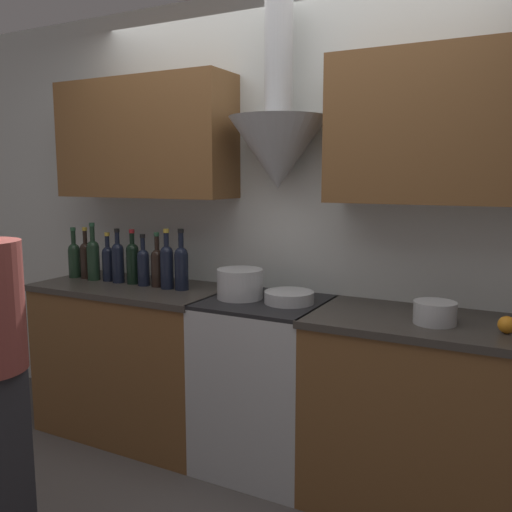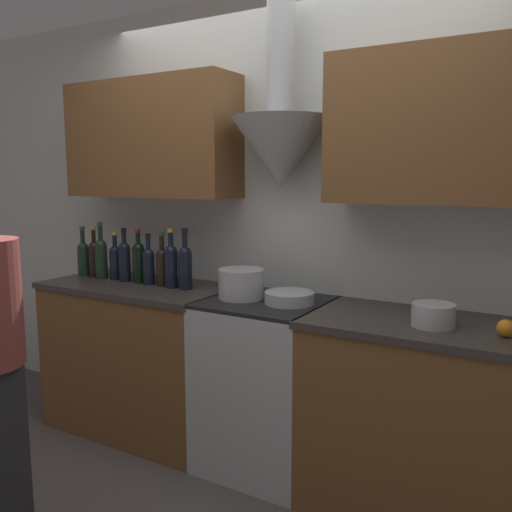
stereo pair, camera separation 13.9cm
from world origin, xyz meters
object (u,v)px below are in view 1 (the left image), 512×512
(wine_bottle_9, at_px, (181,266))
(stock_pot, at_px, (240,284))
(wine_bottle_0, at_px, (74,258))
(wine_bottle_7, at_px, (157,265))
(saucepan, at_px, (435,313))
(wine_bottle_1, at_px, (86,258))
(orange_fruit, at_px, (507,325))
(wine_bottle_8, at_px, (167,264))
(stove_range, at_px, (265,383))
(wine_bottle_2, at_px, (93,257))
(wine_bottle_4, at_px, (118,260))
(mixing_bowl, at_px, (289,297))
(wine_bottle_6, at_px, (143,265))
(wine_bottle_3, at_px, (108,261))
(wine_bottle_5, at_px, (133,261))

(wine_bottle_9, distance_m, stock_pot, 0.41)
(wine_bottle_0, bearing_deg, stock_pot, -1.82)
(wine_bottle_7, relative_size, saucepan, 1.73)
(wine_bottle_1, height_order, orange_fruit, wine_bottle_1)
(wine_bottle_8, height_order, stock_pot, wine_bottle_8)
(stove_range, bearing_deg, wine_bottle_2, 179.63)
(wine_bottle_9, bearing_deg, wine_bottle_7, 177.10)
(wine_bottle_4, xyz_separation_m, mixing_bowl, (1.16, -0.01, -0.11))
(wine_bottle_4, bearing_deg, wine_bottle_8, -1.45)
(wine_bottle_0, relative_size, wine_bottle_6, 1.05)
(wine_bottle_1, distance_m, stock_pot, 1.16)
(wine_bottle_4, relative_size, orange_fruit, 4.55)
(wine_bottle_6, xyz_separation_m, wine_bottle_8, (0.18, -0.00, 0.02))
(stock_pot, relative_size, mixing_bowl, 0.96)
(wine_bottle_6, relative_size, wine_bottle_7, 0.96)
(wine_bottle_0, height_order, wine_bottle_4, wine_bottle_4)
(wine_bottle_8, bearing_deg, stock_pot, -2.80)
(wine_bottle_4, bearing_deg, wine_bottle_3, 171.74)
(wine_bottle_3, bearing_deg, wine_bottle_2, -168.59)
(stove_range, bearing_deg, saucepan, -4.09)
(wine_bottle_3, bearing_deg, wine_bottle_9, -1.28)
(wine_bottle_1, bearing_deg, stove_range, -1.39)
(wine_bottle_4, distance_m, wine_bottle_9, 0.47)
(wine_bottle_5, distance_m, wine_bottle_6, 0.10)
(wine_bottle_4, bearing_deg, wine_bottle_9, 0.10)
(wine_bottle_6, bearing_deg, stove_range, -0.70)
(wine_bottle_2, height_order, wine_bottle_5, wine_bottle_2)
(orange_fruit, bearing_deg, wine_bottle_9, 176.85)
(wine_bottle_0, xyz_separation_m, wine_bottle_3, (0.28, 0.01, -0.00))
(wine_bottle_2, relative_size, mixing_bowl, 1.41)
(stock_pot, bearing_deg, orange_fruit, -2.60)
(wine_bottle_2, height_order, saucepan, wine_bottle_2)
(wine_bottle_9, bearing_deg, orange_fruit, -3.15)
(stove_range, distance_m, wine_bottle_6, 1.00)
(wine_bottle_0, bearing_deg, wine_bottle_1, 6.91)
(wine_bottle_0, xyz_separation_m, stock_pot, (1.25, -0.04, -0.05))
(wine_bottle_7, bearing_deg, wine_bottle_6, -170.89)
(wine_bottle_0, bearing_deg, wine_bottle_6, -1.06)
(wine_bottle_8, distance_m, saucepan, 1.52)
(stove_range, bearing_deg, wine_bottle_3, 178.54)
(wine_bottle_7, bearing_deg, wine_bottle_2, -178.01)
(wine_bottle_1, relative_size, wine_bottle_6, 1.06)
(stove_range, distance_m, wine_bottle_9, 0.81)
(wine_bottle_4, xyz_separation_m, wine_bottle_5, (0.11, 0.01, 0.00))
(orange_fruit, bearing_deg, wine_bottle_0, 177.78)
(stove_range, height_order, saucepan, saucepan)
(wine_bottle_9, bearing_deg, wine_bottle_1, 178.81)
(stock_pot, height_order, saucepan, stock_pot)
(wine_bottle_2, bearing_deg, wine_bottle_6, 0.31)
(wine_bottle_5, distance_m, wine_bottle_8, 0.27)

